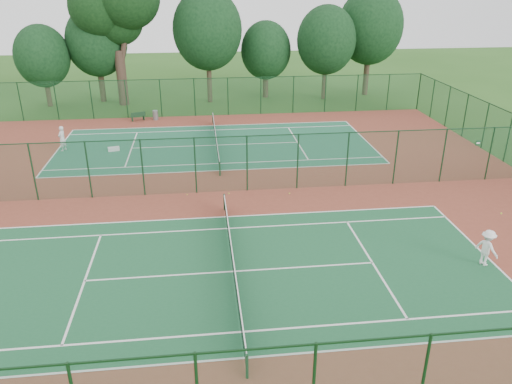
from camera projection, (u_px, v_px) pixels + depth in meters
ground at (222, 192)px, 30.33m from camera, size 120.00×120.00×0.00m
red_pad at (222, 191)px, 30.33m from camera, size 40.00×36.00×0.01m
court_near at (233, 272)px, 22.13m from camera, size 23.77×10.97×0.01m
court_far at (216, 145)px, 38.52m from camera, size 23.77×10.97×0.01m
fence_north at (211, 97)px, 46.01m from camera, size 40.00×0.09×3.50m
fence_divider at (221, 164)px, 29.63m from camera, size 40.00×0.09×3.50m
tennis_net_near at (233, 261)px, 21.92m from camera, size 0.10×12.90×0.97m
tennis_net_far at (216, 139)px, 38.31m from camera, size 0.10×12.90×0.97m
player_near at (487, 248)px, 22.34m from camera, size 1.05×1.28×1.73m
player_far at (62, 138)px, 37.00m from camera, size 0.69×0.80×1.86m
trash_bin at (155, 115)px, 45.10m from camera, size 0.58×0.58×0.86m
bench at (138, 116)px, 44.82m from camera, size 1.36×0.84×0.81m
kit_bag at (114, 149)px, 37.21m from camera, size 0.88×0.50×0.31m
stray_ball_a at (229, 193)px, 29.94m from camera, size 0.07×0.07×0.07m
stray_ball_b at (290, 193)px, 29.96m from camera, size 0.08×0.08×0.08m
stray_ball_c at (187, 195)px, 29.80m from camera, size 0.07×0.07×0.07m
big_tree at (115, 6)px, 47.02m from camera, size 8.65×6.33×13.29m
evergreen_row at (215, 100)px, 52.46m from camera, size 39.00×5.00×12.00m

